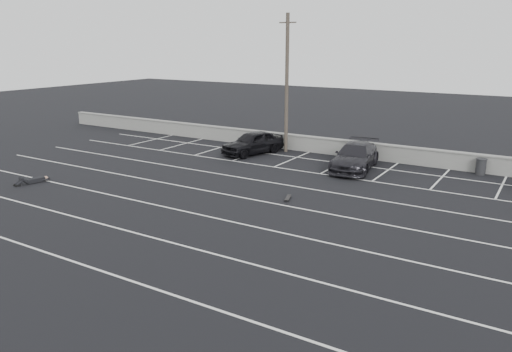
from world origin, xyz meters
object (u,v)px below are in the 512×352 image
Objects in this scene: trash_bin at (481,166)px; person at (37,178)px; car_right at (355,157)px; utility_pole at (287,84)px; car_left at (253,142)px; skateboard at (288,198)px.

person is at bearing -144.84° from trash_bin.
car_right is 17.56m from person.
utility_pole is 12.82m from trash_bin.
car_left reaches higher than person.
car_left is 0.86× the size of car_right.
car_left is 13.32m from person.
car_right is 6.78× the size of skateboard.
skateboard is at bearing -102.50° from car_right.
person is at bearing -147.28° from car_right.
trash_bin is at bearing 13.31° from car_right.
trash_bin is at bearing 25.92° from car_left.
car_right is at bearing -20.74° from utility_pole.
skateboard is (5.13, -9.34, -4.46)m from utility_pole.
car_right is (7.22, -0.39, -0.01)m from car_left.
car_right is at bearing 51.14° from person.
utility_pole reaches higher than car_right.
trash_bin is at bearing 45.69° from person.
car_left is at bearing -171.24° from trash_bin.
skateboard is at bearing -125.96° from trash_bin.
car_left is 4.86× the size of trash_bin.
car_right is at bearing 14.04° from car_left.
utility_pole is 9.76× the size of trash_bin.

